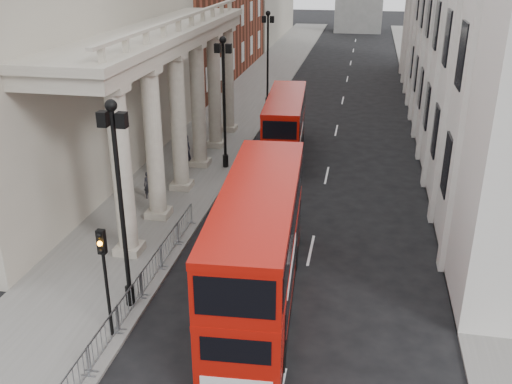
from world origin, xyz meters
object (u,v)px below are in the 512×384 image
Objects in this scene: lamp_post_mid at (224,94)px; pedestrian_a at (149,185)px; lamp_post_north at (268,53)px; pedestrian_b at (155,160)px; pedestrian_c at (185,148)px; bus_near at (259,244)px; traffic_light at (104,264)px; lamp_post_south at (120,194)px; bus_far at (285,125)px.

lamp_post_mid is 7.68m from pedestrian_a.
lamp_post_north reaches higher than pedestrian_b.
pedestrian_a is at bearing -67.21° from pedestrian_c.
bus_near is 7.42× the size of pedestrian_a.
bus_near is (4.84, 3.36, -0.51)m from traffic_light.
lamp_post_mid is 0.71× the size of bus_near.
pedestrian_c is at bearing 99.87° from lamp_post_south.
lamp_post_north is (0.00, 32.00, 0.00)m from lamp_post_south.
traffic_light is (0.10, -34.02, -1.80)m from lamp_post_north.
pedestrian_a is at bearing 106.66° from lamp_post_south.
traffic_light reaches higher than pedestrian_b.
traffic_light is 21.44m from bus_far.
lamp_post_south is 0.71× the size of bus_near.
lamp_post_north is at bearing 95.47° from bus_near.
lamp_post_mid is 4.89m from pedestrian_c.
lamp_post_north is 13.58m from bus_far.
bus_near reaches higher than bus_far.
bus_near reaches higher than traffic_light.
pedestrian_c is at bearing -116.28° from pedestrian_b.
pedestrian_a is (-7.99, 8.86, -1.69)m from bus_near.
traffic_light reaches higher than pedestrian_a.
pedestrian_b is at bearing -91.08° from pedestrian_c.
pedestrian_b is 2.86m from pedestrian_c.
lamp_post_mid reaches higher than traffic_light.
lamp_post_south is 15.17m from pedestrian_b.
bus_near is 6.87× the size of pedestrian_b.
pedestrian_b is at bearing -102.92° from lamp_post_north.
lamp_post_mid is 6.02m from pedestrian_b.
lamp_post_mid is at bearing -141.66° from bus_far.
lamp_post_mid is 18.11m from traffic_light.
bus_near is 17.87m from bus_far.
pedestrian_a is at bearing -97.97° from lamp_post_north.
pedestrian_b is 0.94× the size of pedestrian_c.
pedestrian_c is (-2.89, 16.64, -3.89)m from lamp_post_south.
pedestrian_a is 6.44m from pedestrian_c.
traffic_light is 2.37× the size of pedestrian_c.
lamp_post_north is 0.84× the size of bus_far.
bus_far is (3.43, 19.14, -2.70)m from lamp_post_south.
bus_near reaches higher than pedestrian_c.
pedestrian_a is (-6.49, -8.94, -1.30)m from bus_far.
lamp_post_south is at bearing -99.83° from pedestrian_a.
lamp_post_south is at bearing 92.84° from traffic_light.
traffic_light is at bearing 103.70° from pedestrian_b.
lamp_post_north is at bearing 90.17° from traffic_light.
bus_far is 6.90m from pedestrian_c.
lamp_post_north is 5.29× the size of pedestrian_a.
bus_near is 17.26m from pedestrian_c.
pedestrian_b is at bearing 78.94° from pedestrian_a.
lamp_post_south reaches higher than pedestrian_c.
bus_near is 15.69m from pedestrian_b.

